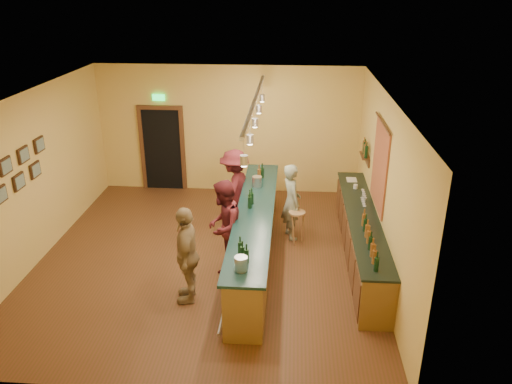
# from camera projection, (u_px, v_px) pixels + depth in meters

# --- Properties ---
(floor) EXTENTS (7.00, 7.00, 0.00)m
(floor) POSITION_uv_depth(u_px,v_px,m) (208.00, 257.00, 9.83)
(floor) COLOR #513417
(floor) RESTS_ON ground
(ceiling) EXTENTS (6.50, 7.00, 0.02)m
(ceiling) POSITION_uv_depth(u_px,v_px,m) (201.00, 96.00, 8.59)
(ceiling) COLOR silver
(ceiling) RESTS_ON wall_back
(wall_back) EXTENTS (6.50, 0.02, 3.20)m
(wall_back) POSITION_uv_depth(u_px,v_px,m) (228.00, 130.00, 12.42)
(wall_back) COLOR #DEBE53
(wall_back) RESTS_ON floor
(wall_front) EXTENTS (6.50, 0.02, 3.20)m
(wall_front) POSITION_uv_depth(u_px,v_px,m) (156.00, 290.00, 6.00)
(wall_front) COLOR #DEBE53
(wall_front) RESTS_ON floor
(wall_left) EXTENTS (0.02, 7.00, 3.20)m
(wall_left) POSITION_uv_depth(u_px,v_px,m) (35.00, 177.00, 9.43)
(wall_left) COLOR #DEBE53
(wall_left) RESTS_ON floor
(wall_right) EXTENTS (0.02, 7.00, 3.20)m
(wall_right) POSITION_uv_depth(u_px,v_px,m) (383.00, 187.00, 8.99)
(wall_right) COLOR #DEBE53
(wall_right) RESTS_ON floor
(doorway) EXTENTS (1.15, 0.09, 2.48)m
(doorway) POSITION_uv_depth(u_px,v_px,m) (163.00, 147.00, 12.70)
(doorway) COLOR black
(doorway) RESTS_ON wall_back
(tapestry) EXTENTS (0.03, 1.40, 1.60)m
(tapestry) POSITION_uv_depth(u_px,v_px,m) (380.00, 166.00, 9.26)
(tapestry) COLOR maroon
(tapestry) RESTS_ON wall_right
(bottle_shelf) EXTENTS (0.17, 0.55, 0.54)m
(bottle_shelf) POSITION_uv_depth(u_px,v_px,m) (365.00, 151.00, 10.71)
(bottle_shelf) COLOR #4C2816
(bottle_shelf) RESTS_ON wall_right
(picture_grid) EXTENTS (0.06, 2.20, 0.70)m
(picture_grid) POSITION_uv_depth(u_px,v_px,m) (13.00, 174.00, 8.60)
(picture_grid) COLOR #382111
(picture_grid) RESTS_ON wall_left
(back_counter) EXTENTS (0.60, 4.55, 1.27)m
(back_counter) POSITION_uv_depth(u_px,v_px,m) (361.00, 236.00, 9.61)
(back_counter) COLOR brown
(back_counter) RESTS_ON floor
(tasting_bar) EXTENTS (0.73, 5.10, 1.38)m
(tasting_bar) POSITION_uv_depth(u_px,v_px,m) (255.00, 232.00, 9.53)
(tasting_bar) COLOR brown
(tasting_bar) RESTS_ON floor
(pendant_track) EXTENTS (0.11, 4.60, 0.50)m
(pendant_track) POSITION_uv_depth(u_px,v_px,m) (255.00, 109.00, 8.61)
(pendant_track) COLOR silver
(pendant_track) RESTS_ON ceiling
(bartender) EXTENTS (0.57, 0.69, 1.63)m
(bartender) POSITION_uv_depth(u_px,v_px,m) (291.00, 202.00, 10.32)
(bartender) COLOR gray
(bartender) RESTS_ON floor
(customer_a) EXTENTS (0.80, 0.96, 1.76)m
(customer_a) POSITION_uv_depth(u_px,v_px,m) (224.00, 226.00, 9.13)
(customer_a) COLOR #59191E
(customer_a) RESTS_ON floor
(customer_b) EXTENTS (0.51, 1.04, 1.71)m
(customer_b) POSITION_uv_depth(u_px,v_px,m) (187.00, 254.00, 8.24)
(customer_b) COLOR #997A51
(customer_b) RESTS_ON floor
(customer_c) EXTENTS (0.93, 1.27, 1.76)m
(customer_c) POSITION_uv_depth(u_px,v_px,m) (235.00, 189.00, 10.77)
(customer_c) COLOR #59191E
(customer_c) RESTS_ON floor
(bar_stool) EXTENTS (0.34, 0.34, 0.71)m
(bar_stool) POSITION_uv_depth(u_px,v_px,m) (297.00, 218.00, 10.18)
(bar_stool) COLOR #AD894E
(bar_stool) RESTS_ON floor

